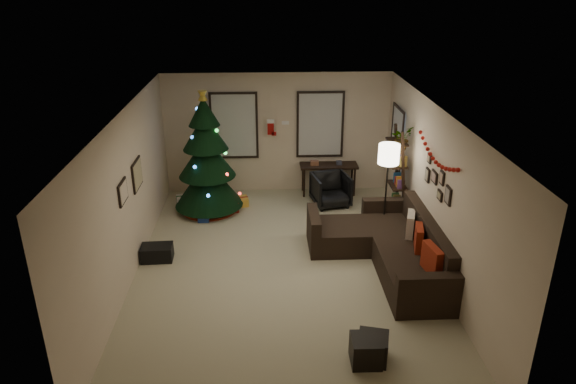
% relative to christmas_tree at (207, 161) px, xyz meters
% --- Properties ---
extents(floor, '(7.00, 7.00, 0.00)m').
position_rel_christmas_tree_xyz_m(floor, '(1.48, -2.42, -1.09)').
color(floor, tan).
rests_on(floor, ground).
extents(ceiling, '(7.00, 7.00, 0.00)m').
position_rel_christmas_tree_xyz_m(ceiling, '(1.48, -2.42, 1.61)').
color(ceiling, white).
rests_on(ceiling, floor).
extents(wall_back, '(5.00, 0.00, 5.00)m').
position_rel_christmas_tree_xyz_m(wall_back, '(1.48, 1.08, 0.26)').
color(wall_back, beige).
rests_on(wall_back, floor).
extents(wall_front, '(5.00, 0.00, 5.00)m').
position_rel_christmas_tree_xyz_m(wall_front, '(1.48, -5.92, 0.26)').
color(wall_front, beige).
rests_on(wall_front, floor).
extents(wall_left, '(0.00, 7.00, 7.00)m').
position_rel_christmas_tree_xyz_m(wall_left, '(-1.02, -2.42, 0.26)').
color(wall_left, beige).
rests_on(wall_left, floor).
extents(wall_right, '(0.00, 7.00, 7.00)m').
position_rel_christmas_tree_xyz_m(wall_right, '(3.98, -2.42, 0.26)').
color(wall_right, beige).
rests_on(wall_right, floor).
extents(window_back_left, '(1.05, 0.06, 1.50)m').
position_rel_christmas_tree_xyz_m(window_back_left, '(0.53, 1.05, 0.46)').
color(window_back_left, '#728CB2').
rests_on(window_back_left, wall_back).
extents(window_back_right, '(1.05, 0.06, 1.50)m').
position_rel_christmas_tree_xyz_m(window_back_right, '(2.43, 1.05, 0.46)').
color(window_back_right, '#728CB2').
rests_on(window_back_right, wall_back).
extents(window_right_wall, '(0.06, 0.90, 1.30)m').
position_rel_christmas_tree_xyz_m(window_right_wall, '(3.95, 0.13, 0.41)').
color(window_right_wall, '#728CB2').
rests_on(window_right_wall, wall_right).
extents(christmas_tree, '(1.42, 1.42, 2.64)m').
position_rel_christmas_tree_xyz_m(christmas_tree, '(0.00, 0.00, 0.00)').
color(christmas_tree, black).
rests_on(christmas_tree, floor).
extents(presents, '(1.50, 1.01, 0.30)m').
position_rel_christmas_tree_xyz_m(presents, '(0.11, -0.11, -0.97)').
color(presents, '#14591E').
rests_on(presents, floor).
extents(sofa, '(2.02, 2.93, 0.90)m').
position_rel_christmas_tree_xyz_m(sofa, '(3.30, -2.35, -0.80)').
color(sofa, black).
rests_on(sofa, floor).
extents(pillow_red_a, '(0.21, 0.50, 0.48)m').
position_rel_christmas_tree_xyz_m(pillow_red_a, '(3.69, -3.41, -0.45)').
color(pillow_red_a, maroon).
rests_on(pillow_red_a, sofa).
extents(pillow_red_b, '(0.20, 0.44, 0.42)m').
position_rel_christmas_tree_xyz_m(pillow_red_b, '(3.69, -2.68, -0.45)').
color(pillow_red_b, maroon).
rests_on(pillow_red_b, sofa).
extents(pillow_cream, '(0.25, 0.45, 0.43)m').
position_rel_christmas_tree_xyz_m(pillow_cream, '(3.69, -2.16, -0.46)').
color(pillow_cream, '#C3B39E').
rests_on(pillow_cream, sofa).
extents(ottoman_near, '(0.40, 0.40, 0.37)m').
position_rel_christmas_tree_xyz_m(ottoman_near, '(2.44, -4.84, -0.91)').
color(ottoman_near, black).
rests_on(ottoman_near, floor).
extents(ottoman_far, '(0.47, 0.47, 0.36)m').
position_rel_christmas_tree_xyz_m(ottoman_far, '(2.54, -4.79, -0.91)').
color(ottoman_far, black).
rests_on(ottoman_far, floor).
extents(desk, '(1.29, 0.46, 0.69)m').
position_rel_christmas_tree_xyz_m(desk, '(2.62, 0.80, -0.48)').
color(desk, black).
rests_on(desk, floor).
extents(desk_chair, '(0.80, 0.77, 0.71)m').
position_rel_christmas_tree_xyz_m(desk_chair, '(2.60, 0.15, -0.74)').
color(desk_chair, black).
rests_on(desk_chair, floor).
extents(bookshelf, '(0.30, 0.58, 2.00)m').
position_rel_christmas_tree_xyz_m(bookshelf, '(3.78, -0.85, -0.13)').
color(bookshelf, black).
rests_on(bookshelf, floor).
extents(potted_plant, '(0.68, 0.68, 0.57)m').
position_rel_christmas_tree_xyz_m(potted_plant, '(3.78, -0.81, 0.76)').
color(potted_plant, '#4C4C4C').
rests_on(potted_plant, bookshelf).
extents(floor_lamp, '(0.39, 0.39, 1.82)m').
position_rel_christmas_tree_xyz_m(floor_lamp, '(3.43, -1.32, 0.43)').
color(floor_lamp, black).
rests_on(floor_lamp, floor).
extents(art_map, '(0.04, 0.60, 0.50)m').
position_rel_christmas_tree_xyz_m(art_map, '(-1.00, -1.73, 0.39)').
color(art_map, black).
rests_on(art_map, wall_left).
extents(art_abstract, '(0.04, 0.45, 0.35)m').
position_rel_christmas_tree_xyz_m(art_abstract, '(-1.00, -2.70, 0.47)').
color(art_abstract, black).
rests_on(art_abstract, wall_left).
extents(gallery, '(0.03, 1.25, 0.54)m').
position_rel_christmas_tree_xyz_m(gallery, '(3.96, -2.50, 0.48)').
color(gallery, black).
rests_on(gallery, wall_right).
extents(garland, '(0.08, 1.90, 0.30)m').
position_rel_christmas_tree_xyz_m(garland, '(3.93, -2.39, 0.89)').
color(garland, '#A5140C').
rests_on(garland, wall_right).
extents(stocking_left, '(0.20, 0.05, 0.36)m').
position_rel_christmas_tree_xyz_m(stocking_left, '(1.34, 0.89, 0.46)').
color(stocking_left, '#990F0C').
rests_on(stocking_left, wall_back).
extents(stocking_right, '(0.20, 0.05, 0.36)m').
position_rel_christmas_tree_xyz_m(stocking_right, '(1.67, 1.10, 0.37)').
color(stocking_right, '#990F0C').
rests_on(stocking_right, wall_back).
extents(storage_bin, '(0.56, 0.38, 0.27)m').
position_rel_christmas_tree_xyz_m(storage_bin, '(-0.73, -2.05, -0.96)').
color(storage_bin, black).
rests_on(storage_bin, floor).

